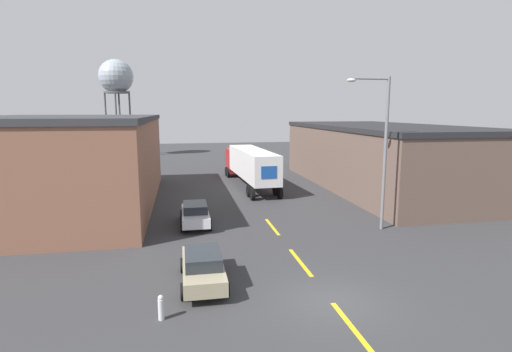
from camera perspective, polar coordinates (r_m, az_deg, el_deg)
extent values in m
plane|color=#333335|center=(16.68, 10.81, -17.27)|extent=(160.00, 160.00, 0.00)
cube|color=gold|center=(15.12, 13.64, -20.34)|extent=(0.20, 3.66, 0.01)
cube|color=gold|center=(20.38, 6.33, -12.09)|extent=(0.20, 3.66, 0.01)
cube|color=gold|center=(26.06, 2.32, -7.24)|extent=(0.20, 3.66, 0.01)
cube|color=brown|center=(34.42, -25.83, 1.51)|extent=(13.55, 22.36, 6.63)
cube|color=#333338|center=(34.18, -26.25, 7.35)|extent=(13.75, 22.56, 0.40)
cube|color=brown|center=(40.96, 17.31, 2.45)|extent=(11.13, 26.29, 5.68)
cube|color=#232326|center=(40.73, 17.52, 6.70)|extent=(11.33, 26.49, 0.40)
cube|color=#B21919|center=(45.82, -2.67, 2.27)|extent=(2.44, 2.94, 2.62)
cube|color=white|center=(38.34, -0.50, 1.82)|extent=(3.03, 11.95, 2.60)
cube|color=#194CA3|center=(32.65, 1.87, 0.51)|extent=(1.33, 0.10, 1.04)
cylinder|color=black|center=(46.58, -1.28, 0.76)|extent=(0.33, 1.05, 1.04)
cylinder|color=black|center=(46.13, -4.21, 0.66)|extent=(0.33, 1.05, 1.04)
cylinder|color=black|center=(45.49, -0.98, 0.56)|extent=(0.33, 1.05, 1.04)
cylinder|color=black|center=(45.03, -3.98, 0.45)|extent=(0.33, 1.05, 1.04)
cylinder|color=black|center=(35.41, 2.78, -1.96)|extent=(0.33, 1.05, 1.04)
cylinder|color=black|center=(34.81, -1.04, -2.14)|extent=(0.33, 1.05, 1.04)
cylinder|color=black|center=(34.09, 3.45, -2.40)|extent=(0.33, 1.05, 1.04)
cylinder|color=black|center=(33.47, -0.51, -2.61)|extent=(0.33, 1.05, 1.04)
cube|color=silver|center=(26.54, -8.68, -5.58)|extent=(1.71, 4.48, 0.62)
cube|color=#23282D|center=(26.27, -8.70, -4.45)|extent=(1.51, 2.33, 0.53)
cylinder|color=black|center=(27.99, -7.01, -5.41)|extent=(0.22, 0.69, 0.69)
cylinder|color=black|center=(27.95, -10.53, -5.53)|extent=(0.22, 0.69, 0.69)
cylinder|color=black|center=(25.32, -6.60, -6.99)|extent=(0.22, 0.69, 0.69)
cylinder|color=black|center=(25.27, -10.50, -7.12)|extent=(0.22, 0.69, 0.69)
cube|color=tan|center=(17.85, -7.59, -13.05)|extent=(1.71, 4.48, 0.62)
cube|color=#23282D|center=(17.51, -7.61, -11.48)|extent=(1.51, 2.33, 0.53)
cylinder|color=black|center=(19.30, -5.21, -12.23)|extent=(0.22, 0.69, 0.69)
cylinder|color=black|center=(19.24, -10.41, -12.43)|extent=(0.22, 0.69, 0.69)
cylinder|color=black|center=(16.76, -4.27, -15.68)|extent=(0.22, 0.69, 0.69)
cylinder|color=black|center=(16.68, -10.35, -15.93)|extent=(0.22, 0.69, 0.69)
cylinder|color=#47474C|center=(69.15, -17.48, 7.10)|extent=(0.28, 0.28, 10.59)
cylinder|color=#47474C|center=(71.27, -18.82, 7.08)|extent=(0.28, 0.28, 10.59)
cylinder|color=#47474C|center=(69.69, -20.59, 6.95)|extent=(0.28, 0.28, 10.59)
cylinder|color=#47474C|center=(67.52, -19.27, 6.96)|extent=(0.28, 0.28, 10.59)
cylinder|color=#4C4C51|center=(69.43, -19.27, 11.22)|extent=(4.07, 4.07, 0.30)
sphere|color=#939EA8|center=(69.58, -19.38, 13.28)|extent=(5.41, 5.41, 5.41)
cylinder|color=slate|center=(25.89, 17.96, 2.87)|extent=(0.20, 0.20, 9.45)
cylinder|color=slate|center=(25.27, 16.04, 13.21)|extent=(2.40, 0.11, 0.11)
ellipsoid|color=silver|center=(24.75, 13.48, 13.17)|extent=(0.56, 0.32, 0.22)
cylinder|color=silver|center=(15.44, -13.40, -18.05)|extent=(0.22, 0.22, 0.77)
sphere|color=silver|center=(15.24, -13.46, -16.56)|extent=(0.20, 0.20, 0.20)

